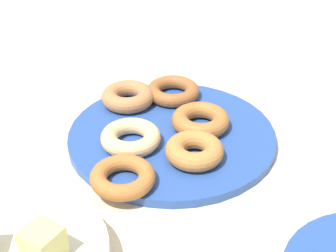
{
  "coord_description": "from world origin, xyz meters",
  "views": [
    {
      "loc": [
        -0.12,
        0.61,
        0.43
      ],
      "look_at": [
        0.0,
        0.03,
        0.04
      ],
      "focal_mm": 53.3,
      "sensor_mm": 36.0,
      "label": 1
    }
  ],
  "objects_px": {
    "donut_1": "(194,151)",
    "melon_chunk_left": "(43,243)",
    "donut_3": "(131,137)",
    "donut_0": "(128,97)",
    "donut_2": "(200,120)",
    "donut_plate": "(172,136)",
    "donut_4": "(173,91)",
    "donut_5": "(123,177)"
  },
  "relations": [
    {
      "from": "donut_plate",
      "to": "melon_chunk_left",
      "type": "height_order",
      "value": "melon_chunk_left"
    },
    {
      "from": "donut_2",
      "to": "donut_5",
      "type": "bearing_deg",
      "value": 62.62
    },
    {
      "from": "donut_2",
      "to": "donut_4",
      "type": "bearing_deg",
      "value": -55.23
    },
    {
      "from": "donut_3",
      "to": "donut_4",
      "type": "xyz_separation_m",
      "value": [
        -0.03,
        -0.15,
        -0.0
      ]
    },
    {
      "from": "donut_0",
      "to": "donut_3",
      "type": "relative_size",
      "value": 0.99
    },
    {
      "from": "donut_0",
      "to": "donut_1",
      "type": "relative_size",
      "value": 1.06
    },
    {
      "from": "donut_2",
      "to": "donut_5",
      "type": "relative_size",
      "value": 1.03
    },
    {
      "from": "donut_3",
      "to": "donut_4",
      "type": "height_order",
      "value": "donut_3"
    },
    {
      "from": "donut_plate",
      "to": "melon_chunk_left",
      "type": "distance_m",
      "value": 0.3
    },
    {
      "from": "donut_3",
      "to": "melon_chunk_left",
      "type": "distance_m",
      "value": 0.24
    },
    {
      "from": "donut_0",
      "to": "donut_1",
      "type": "xyz_separation_m",
      "value": [
        -0.13,
        0.13,
        0.0
      ]
    },
    {
      "from": "donut_0",
      "to": "donut_2",
      "type": "xyz_separation_m",
      "value": [
        -0.13,
        0.05,
        -0.0
      ]
    },
    {
      "from": "donut_1",
      "to": "donut_5",
      "type": "bearing_deg",
      "value": 41.46
    },
    {
      "from": "donut_plate",
      "to": "donut_2",
      "type": "relative_size",
      "value": 3.55
    },
    {
      "from": "donut_5",
      "to": "melon_chunk_left",
      "type": "distance_m",
      "value": 0.16
    },
    {
      "from": "donut_1",
      "to": "donut_3",
      "type": "distance_m",
      "value": 0.1
    },
    {
      "from": "donut_4",
      "to": "donut_5",
      "type": "relative_size",
      "value": 1.04
    },
    {
      "from": "donut_1",
      "to": "donut_0",
      "type": "bearing_deg",
      "value": -44.63
    },
    {
      "from": "donut_1",
      "to": "melon_chunk_left",
      "type": "relative_size",
      "value": 2.26
    },
    {
      "from": "donut_4",
      "to": "donut_plate",
      "type": "bearing_deg",
      "value": 100.03
    },
    {
      "from": "donut_3",
      "to": "donut_4",
      "type": "distance_m",
      "value": 0.15
    },
    {
      "from": "donut_plate",
      "to": "donut_2",
      "type": "xyz_separation_m",
      "value": [
        -0.04,
        -0.02,
        0.02
      ]
    },
    {
      "from": "donut_5",
      "to": "melon_chunk_left",
      "type": "relative_size",
      "value": 2.37
    },
    {
      "from": "donut_0",
      "to": "donut_2",
      "type": "bearing_deg",
      "value": 159.29
    },
    {
      "from": "donut_0",
      "to": "donut_1",
      "type": "height_order",
      "value": "same"
    },
    {
      "from": "donut_plate",
      "to": "donut_4",
      "type": "height_order",
      "value": "donut_4"
    },
    {
      "from": "donut_4",
      "to": "donut_0",
      "type": "bearing_deg",
      "value": 28.13
    },
    {
      "from": "melon_chunk_left",
      "to": "donut_2",
      "type": "bearing_deg",
      "value": -111.23
    },
    {
      "from": "donut_4",
      "to": "melon_chunk_left",
      "type": "relative_size",
      "value": 2.46
    },
    {
      "from": "donut_plate",
      "to": "donut_0",
      "type": "relative_size",
      "value": 3.63
    },
    {
      "from": "donut_5",
      "to": "donut_3",
      "type": "bearing_deg",
      "value": -81.77
    },
    {
      "from": "donut_4",
      "to": "donut_5",
      "type": "distance_m",
      "value": 0.24
    },
    {
      "from": "donut_plate",
      "to": "donut_3",
      "type": "relative_size",
      "value": 3.58
    },
    {
      "from": "donut_plate",
      "to": "donut_0",
      "type": "height_order",
      "value": "donut_0"
    },
    {
      "from": "donut_0",
      "to": "donut_2",
      "type": "height_order",
      "value": "donut_0"
    },
    {
      "from": "melon_chunk_left",
      "to": "donut_plate",
      "type": "bearing_deg",
      "value": -105.49
    },
    {
      "from": "donut_4",
      "to": "melon_chunk_left",
      "type": "xyz_separation_m",
      "value": [
        0.06,
        0.39,
        0.03
      ]
    },
    {
      "from": "donut_5",
      "to": "melon_chunk_left",
      "type": "height_order",
      "value": "melon_chunk_left"
    },
    {
      "from": "donut_0",
      "to": "donut_3",
      "type": "height_order",
      "value": "donut_0"
    },
    {
      "from": "donut_3",
      "to": "donut_2",
      "type": "bearing_deg",
      "value": -144.94
    },
    {
      "from": "donut_plate",
      "to": "donut_0",
      "type": "xyz_separation_m",
      "value": [
        0.09,
        -0.07,
        0.02
      ]
    },
    {
      "from": "donut_5",
      "to": "donut_2",
      "type": "bearing_deg",
      "value": -117.38
    }
  ]
}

